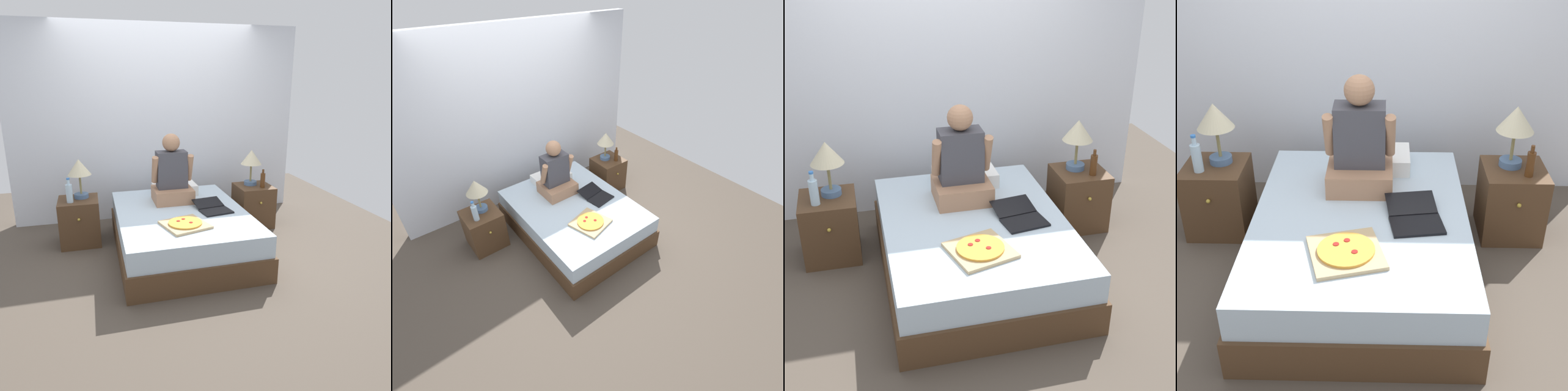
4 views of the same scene
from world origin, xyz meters
TOP-DOWN VIEW (x-y plane):
  - ground_plane at (0.00, 0.00)m, footprint 5.79×5.79m
  - wall_back at (0.00, 1.29)m, footprint 3.79×0.12m
  - bed at (0.00, 0.00)m, footprint 1.40×1.86m
  - nightstand_left at (-1.08, 0.52)m, footprint 0.44×0.47m
  - lamp_on_left_nightstand at (-1.04, 0.57)m, footprint 0.26×0.26m
  - water_bottle at (-1.16, 0.43)m, footprint 0.07×0.07m
  - nightstand_right at (1.08, 0.52)m, footprint 0.44×0.47m
  - lamp_on_right_nightstand at (1.05, 0.57)m, footprint 0.26×0.26m
  - beer_bottle at (1.15, 0.42)m, footprint 0.06×0.06m
  - pillow at (0.07, 0.65)m, footprint 0.52×0.34m
  - person_seated at (-0.02, 0.37)m, footprint 0.47×0.40m
  - laptop at (0.34, -0.07)m, footprint 0.38×0.46m
  - pizza_box at (-0.06, -0.43)m, footprint 0.49×0.49m

SIDE VIEW (x-z plane):
  - ground_plane at x=0.00m, z-range 0.00..0.00m
  - bed at x=0.00m, z-range 0.00..0.47m
  - nightstand_left at x=-1.08m, z-range 0.00..0.53m
  - nightstand_right at x=1.08m, z-range 0.00..0.53m
  - pizza_box at x=-0.06m, z-range 0.47..0.51m
  - laptop at x=0.34m, z-range 0.45..0.53m
  - pillow at x=0.07m, z-range 0.47..0.59m
  - beer_bottle at x=1.15m, z-range 0.51..0.74m
  - water_bottle at x=-1.16m, z-range 0.50..0.78m
  - person_seated at x=-0.02m, z-range 0.37..1.15m
  - lamp_on_left_nightstand at x=-1.04m, z-range 0.63..1.08m
  - lamp_on_right_nightstand at x=1.05m, z-range 0.63..1.08m
  - wall_back at x=0.00m, z-range 0.00..2.50m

